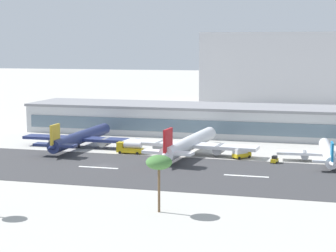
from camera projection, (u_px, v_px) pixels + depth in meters
The scene contains 13 objects.
ground_plane at pixel (105, 166), 171.72m from camera, with size 1400.00×1400.00×0.00m, color #B2AFA8.
runway_strip at pixel (101, 168), 168.69m from camera, with size 800.00×43.37×0.08m, color #38383A.
runway_centreline_dash_4 at pixel (98, 167), 168.89m from camera, with size 12.00×1.20×0.01m, color white.
runway_centreline_dash_5 at pixel (246, 176), 157.78m from camera, with size 12.00×1.20×0.01m, color white.
terminal_building at pixel (215, 120), 232.92m from camera, with size 151.20×28.73×11.54m.
distant_hotel_block at pixel (293, 69), 347.70m from camera, with size 106.63×27.39×42.76m, color #BCBCC1.
airliner_gold_tail_gate_0 at pixel (79, 138), 202.46m from camera, with size 40.91×49.20×10.27m.
airliner_red_tail_gate_1 at pixel (188, 144), 188.60m from camera, with size 44.71×52.28×10.91m.
airliner_blue_tail_gate_2 at pixel (328, 153), 176.94m from camera, with size 30.50×39.89×8.32m.
service_baggage_tug_0 at pixel (275, 160), 175.59m from camera, with size 2.33×3.42×2.20m.
service_fuel_truck_1 at pixel (130, 147), 191.05m from camera, with size 8.53×2.97×3.95m.
service_box_truck_2 at pixel (242, 153), 182.93m from camera, with size 5.64×6.17×3.25m.
palm_tree_0 at pixel (159, 163), 122.23m from camera, with size 5.49×5.49×12.08m.
Camera 1 is at (62.34, -157.80, 34.20)m, focal length 63.28 mm.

